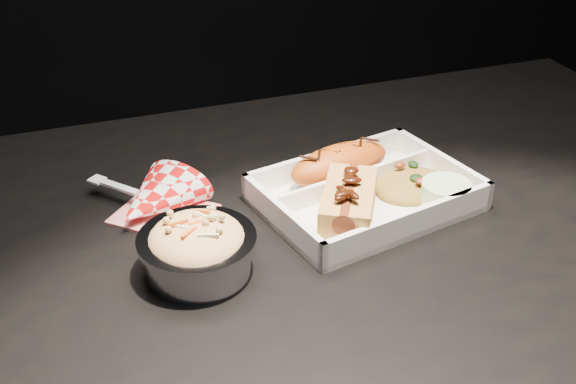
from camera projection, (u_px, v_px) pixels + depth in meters
The scene contains 8 objects.
dining_table at pixel (333, 293), 0.89m from camera, with size 1.20×0.80×0.75m.
food_tray at pixel (365, 197), 0.89m from camera, with size 0.28×0.23×0.04m.
fried_pastry at pixel (340, 164), 0.92m from camera, with size 0.14×0.06×0.05m, color #C15113.
hotdog at pixel (349, 201), 0.84m from camera, with size 0.11×0.13×0.06m.
fried_rice_mound at pixel (412, 178), 0.91m from camera, with size 0.10×0.08×0.03m, color #A3792F.
cupcake_liner at pixel (446, 194), 0.87m from camera, with size 0.06×0.06×0.03m, color beige.
foil_coleslaw_cup at pixel (197, 247), 0.76m from camera, with size 0.13×0.13×0.07m.
napkin_fork at pixel (154, 201), 0.87m from camera, with size 0.16×0.16×0.10m.
Camera 1 is at (-0.29, -0.64, 1.22)m, focal length 45.00 mm.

